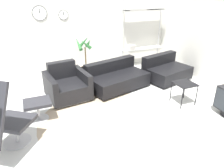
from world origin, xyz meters
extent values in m
plane|color=silver|center=(0.00, 0.00, 0.00)|extent=(12.00, 12.00, 0.00)
cube|color=silver|center=(0.00, 2.87, 1.40)|extent=(12.00, 0.06, 2.80)
cylinder|color=black|center=(-0.91, 2.83, 1.72)|extent=(0.37, 0.01, 0.37)
cylinder|color=white|center=(-0.91, 2.83, 1.72)|extent=(0.35, 0.02, 0.35)
cube|color=black|center=(-0.91, 2.81, 1.78)|extent=(0.01, 0.01, 0.11)
cylinder|color=black|center=(-0.30, 2.83, 1.65)|extent=(0.26, 0.01, 0.26)
cylinder|color=white|center=(-0.30, 2.83, 1.65)|extent=(0.24, 0.02, 0.24)
cube|color=black|center=(-0.30, 2.81, 1.69)|extent=(0.01, 0.01, 0.07)
cylinder|color=tan|center=(-0.20, -0.01, 0.00)|extent=(2.54, 2.54, 0.01)
cylinder|color=#BCBCC1|center=(-1.77, -0.04, 0.01)|extent=(0.61, 0.61, 0.02)
cylinder|color=#BCBCC1|center=(-1.77, -0.04, 0.19)|extent=(0.06, 0.06, 0.34)
cube|color=#2D2D33|center=(-1.77, -0.04, 0.40)|extent=(0.77, 0.75, 0.06)
cylinder|color=#BCBCC1|center=(-1.36, 0.53, 0.01)|extent=(0.36, 0.36, 0.02)
cylinder|color=#BCBCC1|center=(-1.36, 0.53, 0.18)|extent=(0.05, 0.05, 0.31)
cube|color=#2D2D33|center=(-1.36, 0.53, 0.36)|extent=(0.50, 0.42, 0.06)
cube|color=silver|center=(-0.65, 1.18, 0.03)|extent=(0.81, 0.81, 0.06)
cube|color=black|center=(-0.65, 1.18, 0.23)|extent=(0.75, 0.96, 0.33)
cube|color=black|center=(-0.70, 1.53, 0.59)|extent=(0.66, 0.26, 0.39)
cube|color=black|center=(-0.28, 1.23, 0.33)|extent=(0.23, 0.89, 0.55)
cube|color=black|center=(-1.03, 1.13, 0.33)|extent=(0.23, 0.89, 0.55)
cube|color=black|center=(0.61, 1.24, 0.03)|extent=(1.44, 1.01, 0.05)
cube|color=black|center=(0.61, 1.24, 0.21)|extent=(1.61, 1.16, 0.33)
cube|color=black|center=(0.53, 1.54, 0.52)|extent=(1.46, 0.55, 0.28)
cube|color=black|center=(2.06, 1.21, 0.03)|extent=(1.19, 0.94, 0.05)
cube|color=black|center=(2.06, 1.21, 0.21)|extent=(1.33, 1.09, 0.33)
cube|color=black|center=(1.99, 1.51, 0.52)|extent=(1.18, 0.48, 0.28)
cube|color=black|center=(1.61, -0.02, 0.47)|extent=(0.42, 0.42, 0.02)
cylinder|color=black|center=(1.42, -0.21, 0.23)|extent=(0.02, 0.02, 0.46)
cylinder|color=black|center=(1.80, -0.21, 0.23)|extent=(0.02, 0.02, 0.46)
cylinder|color=black|center=(1.42, 0.17, 0.23)|extent=(0.02, 0.02, 0.46)
cylinder|color=black|center=(1.80, 0.17, 0.23)|extent=(0.02, 0.02, 0.46)
cube|color=#282D33|center=(1.94, -0.77, 0.35)|extent=(0.04, 0.44, 0.40)
cylinder|color=brown|center=(0.14, 2.43, 0.11)|extent=(0.32, 0.32, 0.22)
cylinder|color=#382819|center=(0.14, 2.43, 0.21)|extent=(0.30, 0.30, 0.02)
cylinder|color=brown|center=(0.14, 2.43, 0.52)|extent=(0.04, 0.04, 0.59)
cone|color=#2D6B33|center=(0.25, 2.44, 0.92)|extent=(0.14, 0.30, 0.29)
cone|color=#2D6B33|center=(0.15, 2.56, 0.94)|extent=(0.33, 0.13, 0.32)
cone|color=#2D6B33|center=(-0.04, 2.41, 0.93)|extent=(0.13, 0.43, 0.32)
cone|color=#2D6B33|center=(0.13, 2.31, 0.93)|extent=(0.32, 0.12, 0.30)
cylinder|color=#BCBCC1|center=(1.41, 2.69, 1.02)|extent=(0.03, 0.03, 2.05)
cylinder|color=#BCBCC1|center=(2.71, 2.69, 1.02)|extent=(0.03, 0.03, 2.05)
cube|color=silver|center=(2.06, 2.57, 0.55)|extent=(1.37, 0.28, 0.02)
cube|color=silver|center=(2.06, 2.57, 1.71)|extent=(1.37, 0.28, 0.02)
cube|color=silver|center=(2.06, 2.57, 1.76)|extent=(1.37, 0.28, 0.02)
cube|color=beige|center=(1.65, 2.56, 0.63)|extent=(0.20, 0.24, 0.13)
cube|color=silver|center=(1.78, 2.56, 1.79)|extent=(0.56, 0.24, 0.14)
camera|label=1|loc=(-1.44, -3.32, 2.36)|focal=35.00mm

